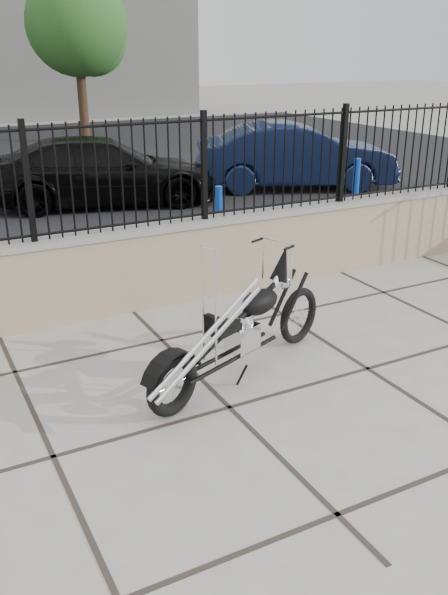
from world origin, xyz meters
name	(u,v)px	position (x,y,z in m)	size (l,w,h in m)	color
ground_plane	(230,408)	(0.00, 0.00, 0.00)	(90.00, 90.00, 0.00)	#99968E
retaining_wall	(127,270)	(0.00, 2.50, 0.48)	(14.00, 0.36, 0.96)	gray
iron_fence	(122,176)	(0.00, 2.50, 1.56)	(14.00, 0.08, 1.20)	black
chopper_motorcycle	(240,308)	(0.34, 0.45, 0.68)	(2.28, 0.40, 1.37)	black
car_black	(102,171)	(1.38, 7.82, 0.64)	(1.80, 4.44, 1.29)	black
car_blue	(295,156)	(5.55, 7.36, 0.70)	(1.47, 4.22, 1.39)	#0E1835
bollard_b	(219,216)	(2.12, 4.30, 0.46)	(0.11, 0.11, 0.92)	#0C15B4
bollard_c	(356,186)	(5.25, 4.91, 0.51)	(0.12, 0.12, 1.02)	blue
tree_right	(76,19)	(3.61, 16.77, 3.70)	(3.13, 3.13, 5.29)	#382619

